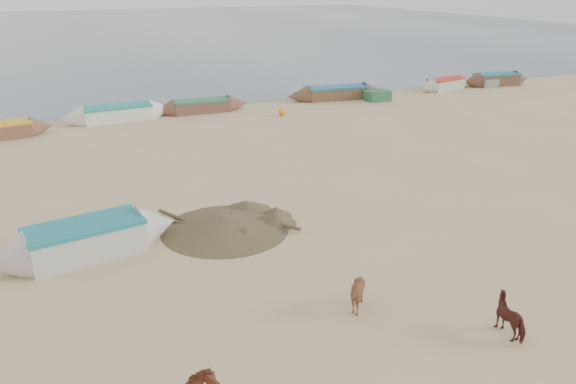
# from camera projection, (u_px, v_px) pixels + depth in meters

# --- Properties ---
(ground) EXTENTS (140.00, 140.00, 0.00)m
(ground) POSITION_uv_depth(u_px,v_px,m) (347.00, 275.00, 15.23)
(ground) COLOR tan
(ground) RESTS_ON ground
(sea) EXTENTS (160.00, 160.00, 0.00)m
(sea) POSITION_uv_depth(u_px,v_px,m) (83.00, 30.00, 85.38)
(sea) COLOR slate
(sea) RESTS_ON ground
(calf_front) EXTENTS (0.98, 0.90, 0.98)m
(calf_front) POSITION_uv_depth(u_px,v_px,m) (357.00, 294.00, 13.37)
(calf_front) COLOR #58301B
(calf_front) RESTS_ON ground
(calf_right) EXTENTS (1.02, 1.09, 0.87)m
(calf_right) POSITION_uv_depth(u_px,v_px,m) (513.00, 316.00, 12.59)
(calf_right) COLOR #55241B
(calf_right) RESTS_ON ground
(near_canoe) EXTENTS (5.60, 2.38, 1.01)m
(near_canoe) POSITION_uv_depth(u_px,v_px,m) (86.00, 240.00, 16.09)
(near_canoe) COLOR beige
(near_canoe) RESTS_ON ground
(debris_pile) EXTENTS (5.15, 5.15, 0.48)m
(debris_pile) POSITION_uv_depth(u_px,v_px,m) (225.00, 223.00, 17.85)
(debris_pile) COLOR brown
(debris_pile) RESTS_ON ground
(waterline_canoes) EXTENTS (55.03, 3.93, 0.91)m
(waterline_canoes) POSITION_uv_depth(u_px,v_px,m) (175.00, 108.00, 32.57)
(waterline_canoes) COLOR brown
(waterline_canoes) RESTS_ON ground
(beach_clutter) EXTENTS (47.43, 3.76, 0.64)m
(beach_clutter) POSITION_uv_depth(u_px,v_px,m) (246.00, 108.00, 33.38)
(beach_clutter) COLOR #2C612C
(beach_clutter) RESTS_ON ground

